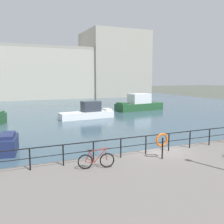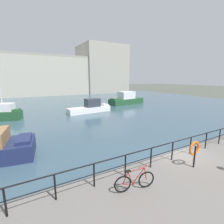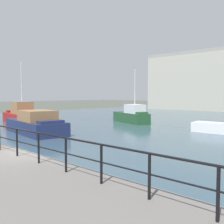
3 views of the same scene
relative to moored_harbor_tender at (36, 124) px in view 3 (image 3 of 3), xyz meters
name	(u,v)px [view 3 (image 3 of 3)]	position (x,y,z in m)	size (l,w,h in m)	color
ground_plane	(30,177)	(11.24, -6.87, -0.82)	(240.00, 240.00, 0.00)	#4C5147
moored_harbor_tender	(36,124)	(0.00, 0.00, 0.00)	(7.87, 3.98, 2.05)	navy
moored_red_daysailer	(132,115)	(0.16, 12.90, 0.08)	(6.49, 3.97, 6.46)	#23512D
moored_blue_motorboat	(22,115)	(-9.18, 3.41, 0.12)	(8.17, 4.06, 7.33)	maroon
quay_railing	(17,137)	(11.64, -7.62, 0.98)	(25.14, 0.07, 1.08)	black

